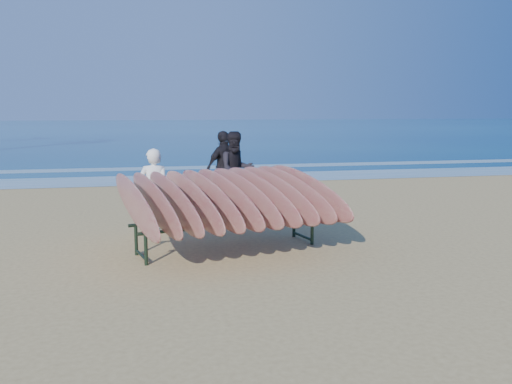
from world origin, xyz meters
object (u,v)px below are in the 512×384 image
(person_white, at_px, (154,191))
(person_dark_b, at_px, (224,168))
(person_dark_a, at_px, (236,170))
(surfboard_rack, at_px, (227,198))

(person_white, bearing_deg, person_dark_b, -116.09)
(person_dark_a, relative_size, person_dark_b, 1.00)
(person_dark_a, bearing_deg, person_white, -140.80)
(surfboard_rack, relative_size, person_dark_b, 2.07)
(person_white, bearing_deg, surfboard_rack, 133.51)
(surfboard_rack, xyz_separation_m, person_white, (-1.17, 1.52, -0.08))
(person_white, relative_size, person_dark_a, 0.89)
(surfboard_rack, distance_m, person_dark_a, 3.90)
(surfboard_rack, height_order, person_dark_b, person_dark_b)
(surfboard_rack, bearing_deg, person_dark_a, 64.38)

